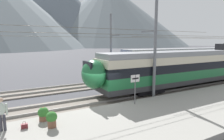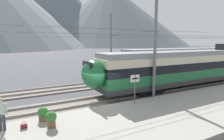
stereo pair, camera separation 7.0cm
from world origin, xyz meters
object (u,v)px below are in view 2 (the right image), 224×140
object	(u,v)px
catenary_mast_mid	(154,48)
potted_plant_by_shelter	(51,118)
platform_sign	(135,83)
passenger_walking	(1,112)
train_near_platform	(195,66)
potted_plant_platform_edge	(43,113)
catenary_mast_far_side	(112,47)
train_far_track	(206,58)
handbag_beside_passenger	(24,126)

from	to	relation	value
catenary_mast_mid	potted_plant_by_shelter	xyz separation A→B (m)	(-8.58, -2.20, -3.40)
platform_sign	passenger_walking	xyz separation A→B (m)	(-8.09, -0.21, -0.60)
train_near_platform	catenary_mast_mid	size ratio (longest dim) A/B	0.57
potted_plant_platform_edge	passenger_walking	bearing A→B (deg)	-170.17
potted_plant_by_shelter	platform_sign	bearing A→B (deg)	9.24
catenary_mast_far_side	potted_plant_platform_edge	world-z (taller)	catenary_mast_far_side
catenary_mast_mid	catenary_mast_far_side	size ratio (longest dim) A/B	1.00
catenary_mast_far_side	potted_plant_by_shelter	world-z (taller)	catenary_mast_far_side
catenary_mast_mid	train_far_track	bearing A→B (deg)	22.67
platform_sign	handbag_beside_passenger	world-z (taller)	platform_sign
handbag_beside_passenger	train_near_platform	bearing A→B (deg)	10.69
catenary_mast_far_side	platform_sign	size ratio (longest dim) A/B	20.77
catenary_mast_mid	platform_sign	world-z (taller)	catenary_mast_mid
platform_sign	potted_plant_by_shelter	xyz separation A→B (m)	(-5.88, -0.96, -1.07)
train_near_platform	handbag_beside_passenger	world-z (taller)	train_near_platform
train_near_platform	catenary_mast_far_side	xyz separation A→B (m)	(-6.31, 7.15, 1.96)
passenger_walking	potted_plant_platform_edge	world-z (taller)	passenger_walking
train_near_platform	catenary_mast_far_side	size ratio (longest dim) A/B	0.57
platform_sign	train_near_platform	bearing A→B (deg)	15.83
train_near_platform	platform_sign	distance (m)	10.17
train_far_track	potted_plant_platform_edge	distance (m)	26.59
train_near_platform	handbag_beside_passenger	size ratio (longest dim) A/B	68.76
train_near_platform	passenger_walking	world-z (taller)	train_near_platform
handbag_beside_passenger	potted_plant_by_shelter	bearing A→B (deg)	-22.99
potted_plant_platform_edge	potted_plant_by_shelter	xyz separation A→B (m)	(0.24, -1.09, 0.06)
platform_sign	handbag_beside_passenger	distance (m)	7.30
catenary_mast_far_side	platform_sign	xyz separation A→B (m)	(-3.47, -9.93, -2.25)
train_near_platform	train_far_track	bearing A→B (deg)	29.65
train_near_platform	catenary_mast_mid	distance (m)	7.53
catenary_mast_far_side	potted_plant_platform_edge	size ratio (longest dim) A/B	56.77
train_near_platform	potted_plant_platform_edge	size ratio (longest dim) A/B	32.54
platform_sign	passenger_walking	size ratio (longest dim) A/B	1.24
train_far_track	handbag_beside_passenger	bearing A→B (deg)	-162.00
platform_sign	handbag_beside_passenger	bearing A→B (deg)	-176.62
passenger_walking	train_near_platform	bearing A→B (deg)	9.48
potted_plant_by_shelter	handbag_beside_passenger	bearing A→B (deg)	157.01
train_far_track	potted_plant_platform_edge	xyz separation A→B (m)	(-25.32, -8.01, -1.42)
train_far_track	catenary_mast_far_side	bearing A→B (deg)	173.50
potted_plant_platform_edge	potted_plant_by_shelter	bearing A→B (deg)	-77.36
train_far_track	catenary_mast_far_side	xyz separation A→B (m)	(-15.72, 1.79, 1.96)
catenary_mast_mid	train_near_platform	bearing A→B (deg)	12.19
train_near_platform	catenary_mast_far_side	world-z (taller)	catenary_mast_far_side
handbag_beside_passenger	potted_plant_platform_edge	xyz separation A→B (m)	(1.02, 0.55, 0.29)
catenary_mast_mid	potted_plant_by_shelter	distance (m)	9.48
catenary_mast_mid	potted_plant_by_shelter	world-z (taller)	catenary_mast_mid
train_far_track	platform_sign	xyz separation A→B (m)	(-19.20, -8.13, -0.29)
passenger_walking	handbag_beside_passenger	distance (m)	1.27
potted_plant_by_shelter	catenary_mast_mid	bearing A→B (deg)	14.39
train_far_track	platform_sign	distance (m)	20.85
passenger_walking	handbag_beside_passenger	world-z (taller)	passenger_walking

